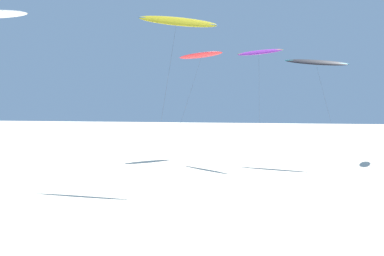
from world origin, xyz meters
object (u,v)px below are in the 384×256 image
Objects in this scene: flying_kite_0 at (259,52)px; flying_kite_1 at (316,62)px; flying_kite_3 at (177,21)px; flying_kite_5 at (202,55)px.

flying_kite_0 reaches higher than flying_kite_1.
flying_kite_3 reaches higher than flying_kite_0.
flying_kite_5 is (0.10, 17.45, -0.88)m from flying_kite_3.
flying_kite_0 is at bearing 56.56° from flying_kite_3.
flying_kite_1 is at bearing 40.72° from flying_kite_3.
flying_kite_1 is 0.83× the size of flying_kite_3.
flying_kite_1 is at bearing 6.86° from flying_kite_0.
flying_kite_3 reaches higher than flying_kite_1.
flying_kite_5 is (-15.94, 3.65, 1.87)m from flying_kite_1.
flying_kite_3 is (-16.04, -13.81, 2.75)m from flying_kite_1.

